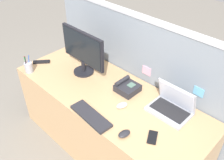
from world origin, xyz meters
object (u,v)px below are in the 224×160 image
(desk_phone, at_px, (127,87))
(tv_remote, at_px, (42,62))
(pen_cup, at_px, (29,67))
(computer_mouse_right_hand, at_px, (122,105))
(computer_mouse_left_hand, at_px, (124,134))
(desktop_monitor, at_px, (83,50))
(laptop, at_px, (172,105))
(keyboard_main, at_px, (91,116))
(cell_phone_black_slab, at_px, (152,137))

(desk_phone, bearing_deg, tv_remote, -163.64)
(pen_cup, relative_size, tv_remote, 1.05)
(computer_mouse_right_hand, height_order, computer_mouse_left_hand, same)
(desktop_monitor, height_order, pen_cup, desktop_monitor)
(tv_remote, bearing_deg, desktop_monitor, 65.18)
(laptop, xyz_separation_m, keyboard_main, (-0.41, -0.51, -0.05))
(computer_mouse_left_hand, bearing_deg, laptop, 88.77)
(laptop, height_order, tv_remote, laptop)
(desk_phone, relative_size, computer_mouse_left_hand, 1.85)
(desktop_monitor, distance_m, laptop, 0.95)
(desk_phone, distance_m, cell_phone_black_slab, 0.57)
(desk_phone, distance_m, pen_cup, 1.00)
(desk_phone, relative_size, pen_cup, 1.03)
(laptop, relative_size, desk_phone, 1.80)
(laptop, xyz_separation_m, computer_mouse_right_hand, (-0.32, -0.25, -0.04))
(desk_phone, xyz_separation_m, cell_phone_black_slab, (0.49, -0.28, -0.03))
(keyboard_main, distance_m, computer_mouse_right_hand, 0.28)
(keyboard_main, height_order, cell_phone_black_slab, keyboard_main)
(desk_phone, bearing_deg, laptop, 7.74)
(desktop_monitor, xyz_separation_m, laptop, (0.93, 0.13, -0.19))
(desk_phone, xyz_separation_m, keyboard_main, (0.02, -0.45, -0.03))
(desktop_monitor, relative_size, tv_remote, 3.15)
(computer_mouse_left_hand, relative_size, pen_cup, 0.56)
(laptop, relative_size, pen_cup, 1.86)
(desktop_monitor, height_order, computer_mouse_left_hand, desktop_monitor)
(desk_phone, height_order, computer_mouse_left_hand, desk_phone)
(laptop, relative_size, tv_remote, 1.96)
(desktop_monitor, distance_m, pen_cup, 0.58)
(desktop_monitor, bearing_deg, computer_mouse_left_hand, -21.70)
(keyboard_main, xyz_separation_m, tv_remote, (-0.96, 0.17, -0.00))
(desktop_monitor, height_order, cell_phone_black_slab, desktop_monitor)
(desktop_monitor, height_order, computer_mouse_right_hand, desktop_monitor)
(computer_mouse_left_hand, bearing_deg, tv_remote, -175.17)
(cell_phone_black_slab, bearing_deg, computer_mouse_right_hand, 138.34)
(computer_mouse_left_hand, bearing_deg, keyboard_main, -161.37)
(computer_mouse_right_hand, bearing_deg, laptop, 52.51)
(laptop, height_order, keyboard_main, laptop)
(cell_phone_black_slab, bearing_deg, tv_remote, 151.52)
(pen_cup, bearing_deg, keyboard_main, 0.26)
(tv_remote, bearing_deg, cell_phone_black_slab, 40.50)
(desk_phone, bearing_deg, desktop_monitor, -171.69)
(pen_cup, relative_size, cell_phone_black_slab, 1.44)
(pen_cup, xyz_separation_m, cell_phone_black_slab, (1.38, 0.17, -0.05))
(laptop, height_order, cell_phone_black_slab, laptop)
(computer_mouse_right_hand, distance_m, computer_mouse_left_hand, 0.31)
(laptop, distance_m, computer_mouse_left_hand, 0.47)
(computer_mouse_right_hand, height_order, cell_phone_black_slab, computer_mouse_right_hand)
(keyboard_main, bearing_deg, computer_mouse_right_hand, 74.15)
(laptop, xyz_separation_m, pen_cup, (-1.31, -0.51, -0.01))
(laptop, bearing_deg, keyboard_main, -129.02)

